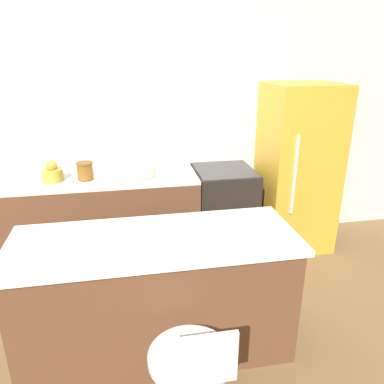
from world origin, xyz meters
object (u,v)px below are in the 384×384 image
kettle (52,173)px  mixing_bowl (144,171)px  refrigerator (297,168)px  oven_range (223,210)px  stool_chair (191,379)px

kettle → mixing_bowl: size_ratio=0.88×
refrigerator → kettle: 2.45m
oven_range → kettle: size_ratio=4.50×
stool_chair → oven_range: bearing=70.5°
refrigerator → mixing_bowl: 1.61m
refrigerator → mixing_bowl: refrigerator is taller
stool_chair → mixing_bowl: 2.07m
refrigerator → stool_chair: size_ratio=2.13×
mixing_bowl → refrigerator: bearing=0.7°
mixing_bowl → kettle: bearing=180.0°
refrigerator → kettle: bearing=-179.5°
stool_chair → mixing_bowl: (-0.10, 2.00, 0.55)m
stool_chair → kettle: bearing=115.3°
refrigerator → mixing_bowl: size_ratio=7.73×
oven_range → refrigerator: (0.78, -0.02, 0.42)m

